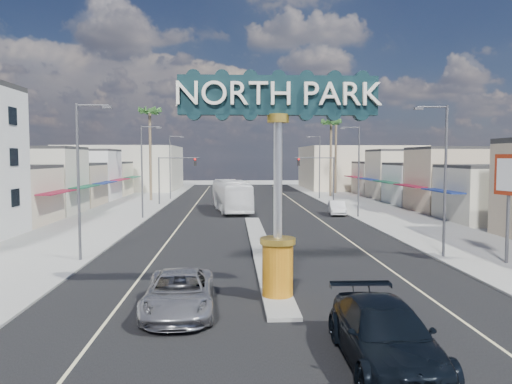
{
  "coord_description": "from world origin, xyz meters",
  "views": [
    {
      "loc": [
        -1.91,
        -18.63,
        5.99
      ],
      "look_at": [
        -0.55,
        9.48,
        4.02
      ],
      "focal_mm": 35.0,
      "sensor_mm": 36.0,
      "label": 1
    }
  ],
  "objects": [
    {
      "name": "bank_pylon_sign",
      "position": [
        13.35,
        8.06,
        4.68
      ],
      "size": [
        0.76,
        1.87,
        6.03
      ],
      "rotation": [
        0.0,
        0.0,
        0.29
      ],
      "color": "#47474C",
      "rests_on": "sidewalk_right"
    },
    {
      "name": "traffic_signal_right",
      "position": [
        9.18,
        43.99,
        4.27
      ],
      "size": [
        5.09,
        0.45,
        6.0
      ],
      "color": "#47474C",
      "rests_on": "ground"
    },
    {
      "name": "streetlight_l_mid",
      "position": [
        -10.43,
        30.0,
        5.07
      ],
      "size": [
        2.03,
        0.22,
        9.0
      ],
      "color": "#47474C",
      "rests_on": "ground"
    },
    {
      "name": "storefront_row_right",
      "position": [
        24.0,
        43.0,
        3.0
      ],
      "size": [
        12.0,
        42.0,
        6.0
      ],
      "primitive_type": "cube",
      "color": "#B7B29E",
      "rests_on": "ground"
    },
    {
      "name": "city_bus",
      "position": [
        -2.0,
        36.48,
        1.73
      ],
      "size": [
        4.6,
        12.69,
        3.46
      ],
      "primitive_type": "imported",
      "rotation": [
        0.0,
        0.0,
        0.14
      ],
      "color": "white",
      "rests_on": "ground"
    },
    {
      "name": "palm_right_far",
      "position": [
        15.0,
        62.0,
        12.39
      ],
      "size": [
        2.6,
        2.6,
        14.1
      ],
      "color": "brown",
      "rests_on": "ground"
    },
    {
      "name": "car_parked_right",
      "position": [
        9.0,
        32.44,
        0.74
      ],
      "size": [
        2.07,
        4.63,
        1.48
      ],
      "primitive_type": "imported",
      "rotation": [
        0.0,
        0.0,
        -0.12
      ],
      "color": "silver",
      "rests_on": "ground"
    },
    {
      "name": "streetlight_r_far",
      "position": [
        10.43,
        52.0,
        5.07
      ],
      "size": [
        2.03,
        0.22,
        9.0
      ],
      "color": "#47474C",
      "rests_on": "ground"
    },
    {
      "name": "backdrop_far_left",
      "position": [
        -22.0,
        75.0,
        4.0
      ],
      "size": [
        20.0,
        20.0,
        8.0
      ],
      "primitive_type": "cube",
      "color": "#B7B29E",
      "rests_on": "ground"
    },
    {
      "name": "palm_right_mid",
      "position": [
        13.0,
        56.0,
        10.6
      ],
      "size": [
        2.6,
        2.6,
        12.1
      ],
      "color": "brown",
      "rests_on": "ground"
    },
    {
      "name": "sidewalk_right",
      "position": [
        14.0,
        30.0,
        0.06
      ],
      "size": [
        8.0,
        120.0,
        0.12
      ],
      "primitive_type": "cube",
      "color": "gray",
      "rests_on": "ground"
    },
    {
      "name": "suv_left",
      "position": [
        -3.95,
        0.29,
        0.79
      ],
      "size": [
        2.81,
        5.76,
        1.58
      ],
      "primitive_type": "imported",
      "rotation": [
        0.0,
        0.0,
        0.03
      ],
      "color": "#9D9DA1",
      "rests_on": "ground"
    },
    {
      "name": "backdrop_far_right",
      "position": [
        22.0,
        75.0,
        4.0
      ],
      "size": [
        20.0,
        20.0,
        8.0
      ],
      "primitive_type": "cube",
      "color": "beige",
      "rests_on": "ground"
    },
    {
      "name": "streetlight_r_near",
      "position": [
        10.43,
        10.0,
        5.07
      ],
      "size": [
        2.03,
        0.22,
        9.0
      ],
      "color": "#47474C",
      "rests_on": "ground"
    },
    {
      "name": "median_island",
      "position": [
        0.0,
        14.0,
        0.08
      ],
      "size": [
        1.3,
        30.0,
        0.16
      ],
      "primitive_type": "cube",
      "color": "gray",
      "rests_on": "ground"
    },
    {
      "name": "road",
      "position": [
        0.0,
        30.0,
        0.01
      ],
      "size": [
        20.0,
        120.0,
        0.01
      ],
      "primitive_type": "cube",
      "color": "black",
      "rests_on": "ground"
    },
    {
      "name": "suv_right",
      "position": [
        2.48,
        -4.82,
        0.89
      ],
      "size": [
        2.53,
        6.14,
        1.78
      ],
      "primitive_type": "imported",
      "rotation": [
        0.0,
        0.0,
        -0.01
      ],
      "color": "black",
      "rests_on": "ground"
    },
    {
      "name": "palm_left_far",
      "position": [
        -13.0,
        50.0,
        11.5
      ],
      "size": [
        2.6,
        2.6,
        13.1
      ],
      "color": "brown",
      "rests_on": "ground"
    },
    {
      "name": "streetlight_r_mid",
      "position": [
        10.43,
        30.0,
        5.07
      ],
      "size": [
        2.03,
        0.22,
        9.0
      ],
      "color": "#47474C",
      "rests_on": "ground"
    },
    {
      "name": "streetlight_l_near",
      "position": [
        -10.43,
        10.0,
        5.07
      ],
      "size": [
        2.03,
        0.22,
        9.0
      ],
      "color": "#47474C",
      "rests_on": "ground"
    },
    {
      "name": "sidewalk_left",
      "position": [
        -14.0,
        30.0,
        0.06
      ],
      "size": [
        8.0,
        120.0,
        0.12
      ],
      "primitive_type": "cube",
      "color": "gray",
      "rests_on": "ground"
    },
    {
      "name": "streetlight_l_far",
      "position": [
        -10.43,
        52.0,
        5.07
      ],
      "size": [
        2.03,
        0.22,
        9.0
      ],
      "color": "#47474C",
      "rests_on": "ground"
    },
    {
      "name": "ground",
      "position": [
        0.0,
        30.0,
        0.0
      ],
      "size": [
        160.0,
        160.0,
        0.0
      ],
      "primitive_type": "plane",
      "color": "gray",
      "rests_on": "ground"
    },
    {
      "name": "traffic_signal_left",
      "position": [
        -9.18,
        43.99,
        4.27
      ],
      "size": [
        5.09,
        0.45,
        6.0
      ],
      "color": "#47474C",
      "rests_on": "ground"
    },
    {
      "name": "storefront_row_left",
      "position": [
        -24.0,
        43.0,
        3.0
      ],
      "size": [
        12.0,
        42.0,
        6.0
      ],
      "primitive_type": "cube",
      "color": "beige",
      "rests_on": "ground"
    },
    {
      "name": "gateway_sign",
      "position": [
        0.0,
        1.98,
        5.93
      ],
      "size": [
        8.2,
        1.5,
        9.15
      ],
      "color": "#B35D0D",
      "rests_on": "median_island"
    }
  ]
}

